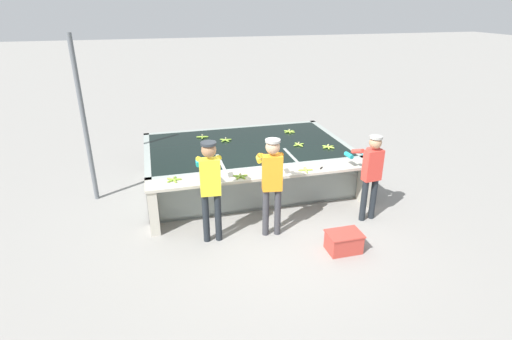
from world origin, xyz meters
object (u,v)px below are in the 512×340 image
worker_0 (210,182)px  banana_bunch_ledge_2 (174,180)px  banana_bunch_floating_1 (226,140)px  banana_bunch_floating_3 (202,137)px  banana_bunch_floating_2 (328,147)px  crate (344,242)px  banana_bunch_ledge_0 (240,176)px  support_post_left (84,122)px  banana_bunch_floating_0 (289,131)px  banana_bunch_ledge_1 (306,170)px  banana_bunch_floating_4 (212,163)px  worker_1 (272,178)px  banana_bunch_floating_5 (299,145)px  worker_2 (371,170)px  knife_0 (322,167)px

worker_0 → banana_bunch_ledge_2: size_ratio=6.24×
banana_bunch_floating_1 → banana_bunch_floating_3: (-0.46, 0.35, 0.00)m
banana_bunch_floating_2 → crate: size_ratio=0.51×
banana_bunch_ledge_0 → support_post_left: bearing=148.2°
banana_bunch_floating_0 → banana_bunch_ledge_1: banana_bunch_ledge_1 is taller
support_post_left → banana_bunch_floating_1: bearing=7.9°
banana_bunch_floating_0 → banana_bunch_floating_4: same height
worker_1 → banana_bunch_ledge_2: worker_1 is taller
banana_bunch_floating_5 → banana_bunch_ledge_2: banana_bunch_ledge_2 is taller
banana_bunch_floating_3 → banana_bunch_ledge_1: size_ratio=1.00×
worker_2 → banana_bunch_ledge_1: (-1.04, 0.46, -0.07)m
banana_bunch_floating_0 → banana_bunch_floating_5: 0.93m
banana_bunch_floating_5 → banana_bunch_floating_2: bearing=-28.4°
banana_bunch_floating_4 → banana_bunch_floating_5: (1.94, 0.54, 0.00)m
banana_bunch_floating_1 → banana_bunch_floating_4: bearing=-111.8°
banana_bunch_floating_0 → worker_1: bearing=-114.8°
worker_2 → banana_bunch_floating_2: worker_2 is taller
banana_bunch_floating_0 → knife_0: (-0.12, -2.18, -0.01)m
worker_0 → worker_2: size_ratio=1.08×
worker_0 → banana_bunch_floating_2: size_ratio=6.16×
banana_bunch_floating_3 → worker_2: bearing=-47.8°
banana_bunch_floating_5 → banana_bunch_floating_1: bearing=154.0°
banana_bunch_floating_1 → banana_bunch_floating_2: same height
banana_bunch_ledge_0 → banana_bunch_floating_5: bearing=39.8°
banana_bunch_floating_2 → banana_bunch_ledge_2: banana_bunch_ledge_2 is taller
worker_0 → worker_2: 2.84m
banana_bunch_floating_0 → support_post_left: support_post_left is taller
banana_bunch_floating_4 → banana_bunch_ledge_2: 0.98m
banana_bunch_floating_5 → banana_bunch_ledge_2: size_ratio=1.00×
banana_bunch_floating_1 → worker_0: bearing=-106.2°
banana_bunch_ledge_0 → support_post_left: support_post_left is taller
banana_bunch_floating_5 → banana_bunch_floating_4: bearing=-164.4°
worker_1 → banana_bunch_floating_0: worker_1 is taller
banana_bunch_floating_3 → knife_0: banana_bunch_floating_3 is taller
banana_bunch_floating_1 → banana_bunch_ledge_0: 2.02m
support_post_left → worker_2: bearing=-23.5°
banana_bunch_floating_3 → crate: size_ratio=0.51×
banana_bunch_floating_0 → banana_bunch_floating_1: same height
banana_bunch_floating_5 → support_post_left: bearing=175.6°
banana_bunch_floating_5 → worker_2: bearing=-69.5°
banana_bunch_floating_5 → banana_bunch_ledge_2: bearing=-156.9°
worker_1 → worker_2: (1.83, 0.05, -0.08)m
banana_bunch_floating_5 → banana_bunch_ledge_1: bearing=-105.5°
banana_bunch_floating_2 → banana_bunch_floating_5: 0.62m
banana_bunch_floating_2 → banana_bunch_floating_5: same height
worker_1 → banana_bunch_floating_1: size_ratio=6.17×
worker_0 → support_post_left: (-2.03, 2.10, 0.54)m
worker_0 → worker_2: worker_0 is taller
support_post_left → banana_bunch_floating_3: bearing=17.7°
banana_bunch_floating_4 → banana_bunch_ledge_1: 1.76m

